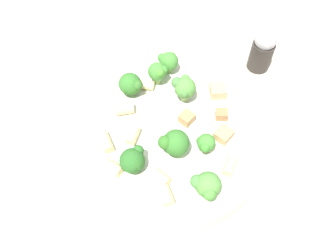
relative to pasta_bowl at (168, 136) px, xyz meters
The scene contains 23 objects.
ground_plane 0.02m from the pasta_bowl, ahead, with size 2.00×2.00×0.00m, color #BCB29E.
pasta_bowl is the anchor object (origin of this frame).
broccoli_floret_0 0.10m from the pasta_bowl, 155.89° to the right, with size 0.03×0.03×0.04m.
broccoli_floret_1 0.08m from the pasta_bowl, 53.25° to the right, with size 0.03×0.03×0.04m.
broccoli_floret_2 0.12m from the pasta_bowl, 10.00° to the left, with size 0.04×0.04×0.04m.
broccoli_floret_3 0.07m from the pasta_bowl, 40.46° to the left, with size 0.03×0.03×0.03m.
broccoli_floret_4 0.12m from the pasta_bowl, 163.53° to the left, with size 0.03×0.03×0.04m.
broccoli_floret_5 0.10m from the pasta_bowl, behind, with size 0.03×0.03×0.04m.
broccoli_floret_6 0.06m from the pasta_bowl, ahead, with size 0.04×0.04×0.04m.
broccoli_floret_7 0.08m from the pasta_bowl, 141.22° to the left, with size 0.04×0.03×0.04m.
rigatoni_0 0.10m from the pasta_bowl, 64.23° to the right, with size 0.02×0.02×0.02m, color beige.
rigatoni_1 0.08m from the pasta_bowl, 132.13° to the right, with size 0.02×0.02×0.03m, color beige.
rigatoni_2 0.09m from the pasta_bowl, 89.05° to the right, with size 0.01×0.01×0.03m, color beige.
rigatoni_3 0.08m from the pasta_bowl, 22.25° to the right, with size 0.02×0.02×0.02m, color beige.
rigatoni_4 0.10m from the pasta_bowl, 36.83° to the left, with size 0.01×0.01×0.03m, color beige.
rigatoni_5 0.06m from the pasta_bowl, 90.05° to the right, with size 0.01×0.01×0.03m, color beige.
rigatoni_6 0.11m from the pasta_bowl, 17.33° to the right, with size 0.02×0.02×0.02m, color beige.
rigatoni_7 0.09m from the pasta_bowl, behind, with size 0.01×0.01×0.03m, color beige.
chicken_chunk_0 0.04m from the pasta_bowl, 103.19° to the left, with size 0.02×0.02×0.02m, color tan.
chicken_chunk_1 0.08m from the pasta_bowl, 92.59° to the left, with size 0.02×0.02×0.01m, color #A87A4C.
chicken_chunk_2 0.10m from the pasta_bowl, 115.00° to the left, with size 0.02×0.02×0.02m, color tan.
chicken_chunk_3 0.08m from the pasta_bowl, 65.10° to the left, with size 0.02×0.02×0.01m, color tan.
pepper_shaker 0.23m from the pasta_bowl, 119.31° to the left, with size 0.04×0.04×0.08m.
Camera 1 is at (0.24, -0.07, 0.44)m, focal length 35.00 mm.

